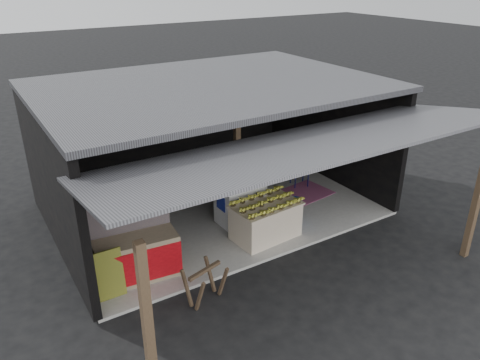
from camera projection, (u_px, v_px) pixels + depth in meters
ground at (274, 259)px, 9.25m from camera, size 80.00×80.00×0.00m
concrete_slab at (213, 207)px, 11.17m from camera, size 7.00×5.00×0.06m
shophouse at (205, 121)px, 10.55m from camera, size 7.40×7.29×3.02m
banana_table at (265, 221)px, 9.74m from camera, size 1.47×0.97×0.77m
banana_pile at (266, 201)px, 9.55m from camera, size 1.35×0.87×0.15m
white_crate at (240, 199)px, 10.27m from camera, size 1.00×0.70×1.09m
neighbor_stall at (137, 255)px, 8.45m from camera, size 1.53×0.81×1.52m
green_signboard at (106, 276)px, 7.89m from camera, size 0.61×0.13×0.91m
sawhorse at (205, 281)px, 7.92m from camera, size 0.72×0.72×0.66m
water_barrel at (293, 211)px, 10.36m from camera, size 0.36×0.36×0.53m
plastic_chair at (299, 165)px, 12.10m from camera, size 0.54×0.54×0.91m
magenta_rug at (301, 194)px, 11.74m from camera, size 1.61×1.18×0.01m
picture_frames at (162, 107)px, 12.15m from camera, size 1.62×0.04×0.46m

